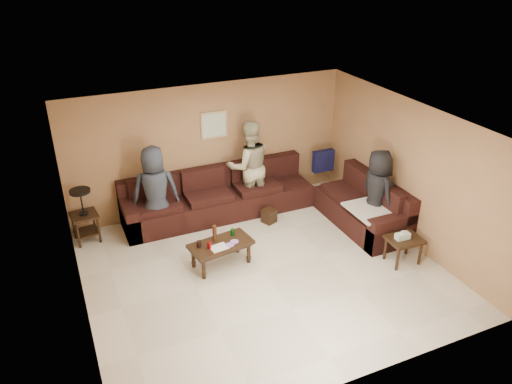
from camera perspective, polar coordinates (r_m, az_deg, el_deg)
room at (r=7.38m, az=0.89°, el=1.51°), size 5.60×5.50×2.50m
sectional_sofa at (r=9.52m, az=1.48°, el=-1.34°), size 4.65×2.90×0.97m
coffee_table at (r=8.20m, az=-4.08°, el=-6.17°), size 1.09×0.66×0.71m
end_table_left at (r=9.24m, az=-19.07°, el=-2.45°), size 0.49×0.49×1.01m
side_table_right at (r=8.58m, az=16.54°, el=-5.43°), size 0.58×0.48×0.60m
waste_bin at (r=9.50m, az=1.50°, el=-2.73°), size 0.29×0.29×0.27m
wall_art at (r=9.54m, az=-4.82°, el=7.65°), size 0.52×0.04×0.52m
person_left at (r=9.01m, az=-11.41°, el=0.06°), size 0.92×0.70×1.69m
person_middle at (r=9.65m, az=-0.81°, el=2.99°), size 0.95×0.77×1.83m
person_right at (r=9.15m, az=13.64°, el=-0.03°), size 0.51×0.79×1.60m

